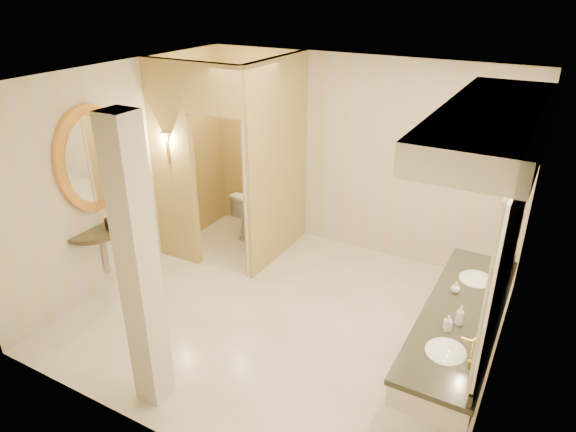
{
  "coord_description": "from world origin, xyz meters",
  "views": [
    {
      "loc": [
        2.42,
        -4.27,
        3.57
      ],
      "look_at": [
        -0.06,
        0.2,
        1.18
      ],
      "focal_mm": 32.0,
      "sensor_mm": 36.0,
      "label": 1
    }
  ],
  "objects": [
    {
      "name": "floor",
      "position": [
        0.0,
        0.0,
        0.0
      ],
      "size": [
        4.5,
        4.5,
        0.0
      ],
      "primitive_type": "plane",
      "color": "white",
      "rests_on": "ground"
    },
    {
      "name": "ceiling",
      "position": [
        0.0,
        0.0,
        2.7
      ],
      "size": [
        4.5,
        4.5,
        0.0
      ],
      "primitive_type": "plane",
      "rotation": [
        3.14,
        0.0,
        0.0
      ],
      "color": "silver",
      "rests_on": "wall_back"
    },
    {
      "name": "wall_back",
      "position": [
        0.0,
        2.0,
        1.35
      ],
      "size": [
        4.5,
        0.02,
        2.7
      ],
      "primitive_type": "cube",
      "color": "beige",
      "rests_on": "floor"
    },
    {
      "name": "wall_front",
      "position": [
        0.0,
        -2.0,
        1.35
      ],
      "size": [
        4.5,
        0.02,
        2.7
      ],
      "primitive_type": "cube",
      "color": "beige",
      "rests_on": "floor"
    },
    {
      "name": "wall_left",
      "position": [
        -2.25,
        0.0,
        1.35
      ],
      "size": [
        0.02,
        4.0,
        2.7
      ],
      "primitive_type": "cube",
      "color": "beige",
      "rests_on": "floor"
    },
    {
      "name": "wall_right",
      "position": [
        2.25,
        0.0,
        1.35
      ],
      "size": [
        0.02,
        4.0,
        2.7
      ],
      "primitive_type": "cube",
      "color": "beige",
      "rests_on": "floor"
    },
    {
      "name": "toilet_closet",
      "position": [
        -1.11,
        0.97,
        1.39
      ],
      "size": [
        1.5,
        1.55,
        2.7
      ],
      "color": "tan",
      "rests_on": "floor"
    },
    {
      "name": "wall_sconce",
      "position": [
        -1.93,
        0.43,
        1.73
      ],
      "size": [
        0.14,
        0.14,
        0.42
      ],
      "color": "gold",
      "rests_on": "toilet_closet"
    },
    {
      "name": "vanity",
      "position": [
        1.98,
        -0.22,
        1.63
      ],
      "size": [
        0.75,
        2.48,
        2.09
      ],
      "color": "beige",
      "rests_on": "floor"
    },
    {
      "name": "console_shelf",
      "position": [
        -2.21,
        -0.52,
        1.34
      ],
      "size": [
        0.96,
        0.96,
        1.93
      ],
      "color": "black",
      "rests_on": "floor"
    },
    {
      "name": "pillar",
      "position": [
        -0.45,
        -1.66,
        1.35
      ],
      "size": [
        0.26,
        0.26,
        2.7
      ],
      "primitive_type": "cube",
      "color": "beige",
      "rests_on": "floor"
    },
    {
      "name": "tissue_box",
      "position": [
        -2.03,
        -0.53,
        0.94
      ],
      "size": [
        0.16,
        0.16,
        0.12
      ],
      "primitive_type": "cube",
      "rotation": [
        0.0,
        0.0,
        -0.41
      ],
      "color": "black",
      "rests_on": "console_shelf"
    },
    {
      "name": "toilet",
      "position": [
        -1.37,
        1.6,
        0.36
      ],
      "size": [
        0.58,
        0.79,
        0.73
      ],
      "primitive_type": "imported",
      "rotation": [
        0.0,
        0.0,
        2.87
      ],
      "color": "white",
      "rests_on": "floor"
    },
    {
      "name": "soap_bottle_a",
      "position": [
        1.89,
        -0.56,
        0.94
      ],
      "size": [
        0.08,
        0.08,
        0.14
      ],
      "primitive_type": "imported",
      "rotation": [
        0.0,
        0.0,
        0.35
      ],
      "color": "beige",
      "rests_on": "vanity"
    },
    {
      "name": "soap_bottle_b",
      "position": [
        1.83,
        0.05,
        0.93
      ],
      "size": [
        0.12,
        0.12,
        0.11
      ],
      "primitive_type": "imported",
      "rotation": [
        0.0,
        0.0,
        0.42
      ],
      "color": "silver",
      "rests_on": "vanity"
    },
    {
      "name": "soap_bottle_c",
      "position": [
        1.96,
        -0.44,
        0.97
      ],
      "size": [
        0.08,
        0.08,
        0.18
      ],
      "primitive_type": "imported",
      "rotation": [
        0.0,
        0.0,
        0.09
      ],
      "color": "#C6B28C",
      "rests_on": "vanity"
    }
  ]
}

